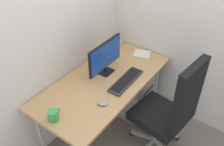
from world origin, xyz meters
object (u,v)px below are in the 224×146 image
Objects in this scene: filing_cabinet at (131,91)px; monitor at (105,56)px; pen_holder at (118,43)px; keyboard at (126,81)px; mouse at (102,103)px; notebook at (142,54)px; office_chair at (170,110)px; coffee_mug at (53,115)px.

filing_cabinet is 1.19× the size of monitor.
monitor is at bearing -159.03° from pen_holder.
keyboard is at bearing -158.57° from filing_cabinet.
pen_holder is at bearing 64.31° from filing_cabinet.
mouse is 0.93m from notebook.
keyboard is (-0.01, -0.26, -0.18)m from monitor.
keyboard is (-0.03, 0.49, 0.15)m from office_chair.
coffee_mug is (-0.78, -0.05, -0.15)m from monitor.
keyboard is at bearing -138.49° from pen_holder.
coffee_mug is (-1.13, 0.07, 0.50)m from filing_cabinet.
filing_cabinet is at bearing -18.93° from monitor.
mouse reaches higher than filing_cabinet.
mouse is at bearing -179.43° from keyboard.
filing_cabinet is at bearing -6.18° from mouse.
coffee_mug is (-0.80, 0.70, 0.18)m from office_chair.
mouse is 0.43m from coffee_mug.
pen_holder reaches higher than keyboard.
office_chair is 2.05× the size of filing_cabinet.
filing_cabinet is (0.33, 0.63, -0.31)m from office_chair.
mouse is (-0.39, -0.00, 0.00)m from keyboard.
notebook is (0.92, 0.12, -0.01)m from mouse.
keyboard is 3.75× the size of coffee_mug.
office_chair is 2.43× the size of monitor.
coffee_mug is (-0.37, 0.22, 0.03)m from mouse.
office_chair reaches higher than notebook.
notebook is 1.51× the size of coffee_mug.
coffee_mug reaches higher than mouse.
notebook is 1.30m from coffee_mug.
filing_cabinet is at bearing 62.14° from office_chair.
mouse is 0.56× the size of pen_holder.
office_chair is 0.80m from notebook.
pen_holder is (0.50, 0.19, -0.15)m from monitor.
office_chair is 6.28× the size of notebook.
keyboard is 0.69m from pen_holder.
filing_cabinet is 3.07× the size of notebook.
office_chair is 9.51× the size of coffee_mug.
coffee_mug is at bearing 132.35° from mouse.
office_chair is 1.07m from pen_holder.
office_chair is 12.66× the size of mouse.
pen_holder is 1.34× the size of coffee_mug.
keyboard is 4.99× the size of mouse.
mouse is at bearing 131.45° from office_chair.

